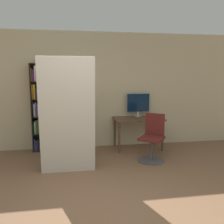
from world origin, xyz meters
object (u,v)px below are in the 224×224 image
object	(u,v)px
office_chair	(152,142)
mattress_far	(68,114)
monitor	(138,103)
bookshelf	(42,109)
mattress_near	(68,116)

from	to	relation	value
office_chair	mattress_far	distance (m)	1.77
monitor	bookshelf	world-z (taller)	bookshelf
office_chair	mattress_far	bearing A→B (deg)	-177.33
bookshelf	mattress_near	xyz separation A→B (m)	(0.57, -1.43, 0.05)
monitor	office_chair	bearing A→B (deg)	-90.34
monitor	mattress_far	distance (m)	2.04
mattress_near	mattress_far	size ratio (longest dim) A/B	1.00
mattress_far	office_chair	bearing A→B (deg)	2.67
office_chair	mattress_near	size ratio (longest dim) A/B	0.46
monitor	mattress_far	xyz separation A→B (m)	(-1.66, -1.18, -0.02)
mattress_near	mattress_far	distance (m)	0.26
office_chair	mattress_far	xyz separation A→B (m)	(-1.66, -0.08, 0.63)
bookshelf	mattress_far	distance (m)	1.30
monitor	mattress_near	size ratio (longest dim) A/B	0.28
bookshelf	office_chair	bearing A→B (deg)	-26.14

